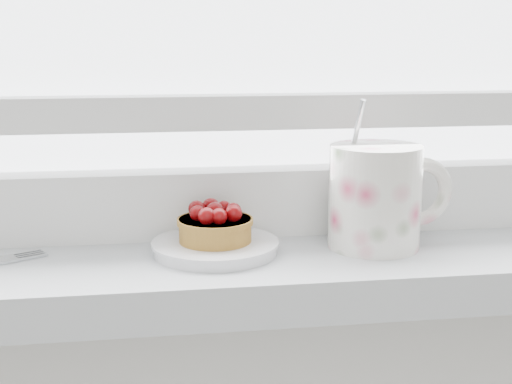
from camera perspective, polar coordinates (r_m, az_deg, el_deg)
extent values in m
cube|color=silver|center=(0.70, -3.30, -6.43)|extent=(1.60, 0.20, 0.04)
cube|color=silver|center=(0.76, -3.85, -0.78)|extent=(1.30, 0.05, 0.07)
cube|color=silver|center=(0.74, -3.95, 6.40)|extent=(1.30, 0.04, 0.04)
cylinder|color=silver|center=(0.70, -3.27, -4.42)|extent=(0.12, 0.12, 0.01)
cylinder|color=brown|center=(0.69, -3.29, -3.04)|extent=(0.07, 0.07, 0.02)
cylinder|color=brown|center=(0.69, -3.30, -2.34)|extent=(0.07, 0.07, 0.01)
sphere|color=#480203|center=(0.69, -3.31, -1.53)|extent=(0.02, 0.02, 0.02)
sphere|color=#480203|center=(0.69, -1.82, -1.49)|extent=(0.02, 0.02, 0.02)
sphere|color=#480203|center=(0.70, -2.58, -1.31)|extent=(0.02, 0.02, 0.02)
sphere|color=#480203|center=(0.70, -3.64, -1.17)|extent=(0.02, 0.02, 0.02)
sphere|color=#480203|center=(0.70, -4.77, -1.36)|extent=(0.02, 0.02, 0.02)
sphere|color=#480203|center=(0.68, -4.71, -1.72)|extent=(0.02, 0.02, 0.02)
sphere|color=#480203|center=(0.67, -3.97, -1.94)|extent=(0.02, 0.02, 0.02)
sphere|color=#480203|center=(0.67, -2.98, -1.97)|extent=(0.02, 0.02, 0.02)
sphere|color=#480203|center=(0.68, -1.81, -1.73)|extent=(0.02, 0.02, 0.02)
cylinder|color=white|center=(0.71, 9.48, -0.38)|extent=(0.10, 0.10, 0.10)
cylinder|color=black|center=(0.70, 9.61, 3.35)|extent=(0.08, 0.08, 0.01)
torus|color=white|center=(0.73, 13.01, 0.01)|extent=(0.07, 0.02, 0.07)
cylinder|color=silver|center=(0.71, 8.06, 4.93)|extent=(0.01, 0.03, 0.06)
cube|color=silver|center=(0.71, -19.70, -5.16)|extent=(0.03, 0.03, 0.00)
cube|color=silver|center=(0.71, -17.46, -5.01)|extent=(0.03, 0.02, 0.00)
cube|color=silver|center=(0.72, -17.61, -4.90)|extent=(0.03, 0.02, 0.00)
cube|color=silver|center=(0.72, -17.75, -4.78)|extent=(0.03, 0.02, 0.00)
cube|color=silver|center=(0.73, -17.90, -4.67)|extent=(0.03, 0.02, 0.00)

